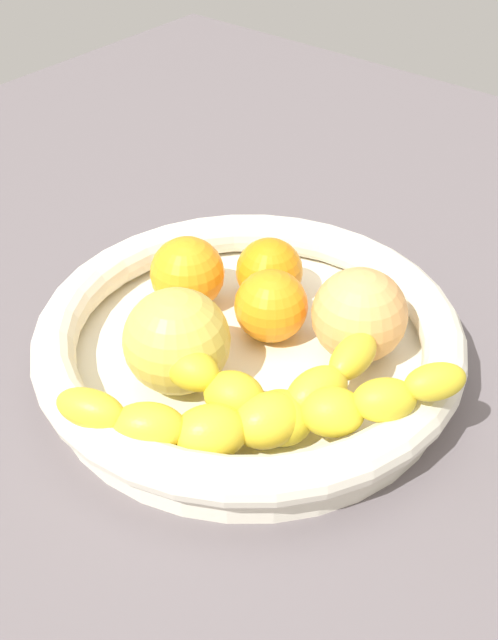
{
  "coord_description": "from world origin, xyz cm",
  "views": [
    {
      "loc": [
        30.32,
        -37.31,
        44.8
      ],
      "look_at": [
        0.0,
        0.0,
        7.72
      ],
      "focal_mm": 47.04,
      "sensor_mm": 36.0,
      "label": 1
    }
  ],
  "objects_px": {
    "orange_front": "(187,273)",
    "orange_mid_left": "(273,307)",
    "banana_draped_left": "(235,410)",
    "banana_draped_right": "(285,394)",
    "apple_yellow": "(177,341)",
    "peach_blush": "(359,315)",
    "orange_mid_right": "(269,271)",
    "fruit_bowl": "(249,343)"
  },
  "relations": [
    {
      "from": "orange_mid_right",
      "to": "apple_yellow",
      "type": "relative_size",
      "value": 0.71
    },
    {
      "from": "apple_yellow",
      "to": "peach_blush",
      "type": "relative_size",
      "value": 1.07
    },
    {
      "from": "orange_front",
      "to": "orange_mid_left",
      "type": "relative_size",
      "value": 1.06
    },
    {
      "from": "banana_draped_right",
      "to": "orange_mid_right",
      "type": "xyz_separation_m",
      "value": [
        -0.1,
        0.11,
        -0.01
      ]
    },
    {
      "from": "orange_mid_left",
      "to": "banana_draped_left",
      "type": "bearing_deg",
      "value": -64.52
    },
    {
      "from": "orange_mid_left",
      "to": "orange_mid_right",
      "type": "distance_m",
      "value": 0.05
    },
    {
      "from": "banana_draped_right",
      "to": "banana_draped_left",
      "type": "bearing_deg",
      "value": -122.72
    },
    {
      "from": "banana_draped_right",
      "to": "apple_yellow",
      "type": "xyz_separation_m",
      "value": [
        -0.09,
        -0.01,
        0.01
      ]
    },
    {
      "from": "fruit_bowl",
      "to": "banana_draped_right",
      "type": "distance_m",
      "value": 0.09
    },
    {
      "from": "orange_front",
      "to": "orange_mid_right",
      "type": "height_order",
      "value": "orange_front"
    },
    {
      "from": "banana_draped_left",
      "to": "banana_draped_right",
      "type": "relative_size",
      "value": 0.9
    },
    {
      "from": "fruit_bowl",
      "to": "banana_draped_right",
      "type": "height_order",
      "value": "banana_draped_right"
    },
    {
      "from": "fruit_bowl",
      "to": "orange_mid_left",
      "type": "distance_m",
      "value": 0.03
    },
    {
      "from": "banana_draped_left",
      "to": "banana_draped_right",
      "type": "height_order",
      "value": "banana_draped_right"
    },
    {
      "from": "banana_draped_right",
      "to": "peach_blush",
      "type": "relative_size",
      "value": 3.02
    },
    {
      "from": "banana_draped_left",
      "to": "orange_mid_right",
      "type": "height_order",
      "value": "orange_mid_right"
    },
    {
      "from": "fruit_bowl",
      "to": "orange_mid_right",
      "type": "xyz_separation_m",
      "value": [
        -0.03,
        0.06,
        0.02
      ]
    },
    {
      "from": "banana_draped_right",
      "to": "apple_yellow",
      "type": "height_order",
      "value": "apple_yellow"
    },
    {
      "from": "banana_draped_right",
      "to": "apple_yellow",
      "type": "bearing_deg",
      "value": -174.13
    },
    {
      "from": "fruit_bowl",
      "to": "orange_front",
      "type": "bearing_deg",
      "value": 167.69
    },
    {
      "from": "banana_draped_left",
      "to": "apple_yellow",
      "type": "height_order",
      "value": "apple_yellow"
    },
    {
      "from": "apple_yellow",
      "to": "peach_blush",
      "type": "distance_m",
      "value": 0.13
    },
    {
      "from": "banana_draped_left",
      "to": "banana_draped_right",
      "type": "distance_m",
      "value": 0.03
    },
    {
      "from": "banana_draped_left",
      "to": "orange_mid_left",
      "type": "bearing_deg",
      "value": 115.48
    },
    {
      "from": "banana_draped_left",
      "to": "orange_front",
      "type": "height_order",
      "value": "orange_front"
    },
    {
      "from": "peach_blush",
      "to": "apple_yellow",
      "type": "bearing_deg",
      "value": -126.68
    },
    {
      "from": "banana_draped_right",
      "to": "orange_front",
      "type": "height_order",
      "value": "banana_draped_right"
    },
    {
      "from": "banana_draped_right",
      "to": "peach_blush",
      "type": "distance_m",
      "value": 0.1
    },
    {
      "from": "orange_front",
      "to": "apple_yellow",
      "type": "distance_m",
      "value": 0.09
    },
    {
      "from": "orange_front",
      "to": "peach_blush",
      "type": "distance_m",
      "value": 0.14
    },
    {
      "from": "banana_draped_right",
      "to": "orange_mid_left",
      "type": "distance_m",
      "value": 0.1
    },
    {
      "from": "fruit_bowl",
      "to": "orange_mid_left",
      "type": "bearing_deg",
      "value": 86.02
    },
    {
      "from": "peach_blush",
      "to": "orange_mid_left",
      "type": "bearing_deg",
      "value": -158.7
    },
    {
      "from": "banana_draped_left",
      "to": "orange_front",
      "type": "relative_size",
      "value": 3.25
    },
    {
      "from": "banana_draped_right",
      "to": "orange_mid_right",
      "type": "bearing_deg",
      "value": 131.75
    },
    {
      "from": "fruit_bowl",
      "to": "orange_front",
      "type": "distance_m",
      "value": 0.08
    },
    {
      "from": "orange_mid_right",
      "to": "banana_draped_right",
      "type": "bearing_deg",
      "value": -48.25
    },
    {
      "from": "orange_mid_right",
      "to": "orange_mid_left",
      "type": "bearing_deg",
      "value": -48.75
    },
    {
      "from": "orange_front",
      "to": "apple_yellow",
      "type": "bearing_deg",
      "value": -51.79
    },
    {
      "from": "fruit_bowl",
      "to": "banana_draped_right",
      "type": "bearing_deg",
      "value": -35.07
    },
    {
      "from": "orange_front",
      "to": "orange_mid_left",
      "type": "xyz_separation_m",
      "value": [
        0.08,
        0.01,
        -0.0
      ]
    },
    {
      "from": "orange_mid_right",
      "to": "apple_yellow",
      "type": "distance_m",
      "value": 0.12
    }
  ]
}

